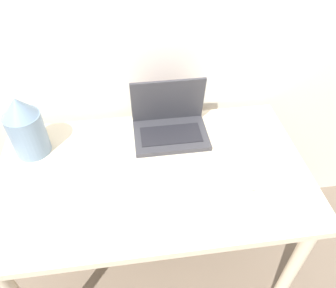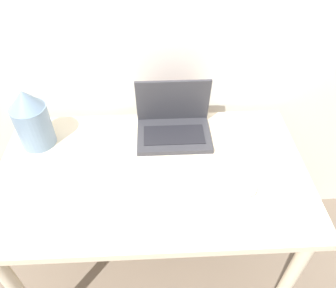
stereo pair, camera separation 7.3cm
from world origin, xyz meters
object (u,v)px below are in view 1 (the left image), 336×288
at_px(mouse, 250,179).
at_px(vase, 25,127).
at_px(keyboard, 165,193).
at_px(laptop, 170,123).

relative_size(mouse, vase, 0.38).
bearing_deg(mouse, keyboard, -177.28).
relative_size(laptop, vase, 1.19).
relative_size(laptop, mouse, 3.17).
bearing_deg(laptop, mouse, -51.91).
distance_m(mouse, vase, 0.82).
xyz_separation_m(keyboard, mouse, (0.30, 0.01, 0.01)).
bearing_deg(mouse, laptop, 128.09).
height_order(laptop, keyboard, laptop).
bearing_deg(keyboard, vase, 148.96).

